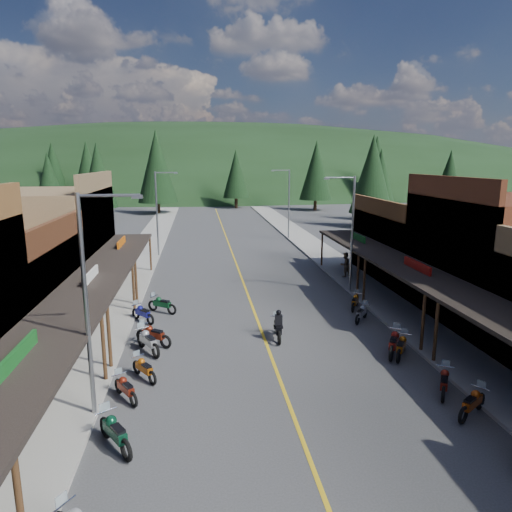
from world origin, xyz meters
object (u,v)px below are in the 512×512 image
object	(u,v)px
shop_east_3	(420,246)
bike_west_6	(144,368)
shop_east_2	(503,260)
bike_west_7	(148,340)
bike_east_7	(394,342)
bike_east_9	(355,301)
shop_west_3	(46,241)
bike_west_10	(162,304)
rider_on_bike	(278,327)
bike_east_4	(472,402)
pine_6	(450,173)
pine_11	(372,174)
pine_1	(87,170)
pine_8	(49,185)
pine_7	(53,169)
bike_west_9	(143,313)
pine_9	(380,178)
pine_10	(98,175)
streetlight_1	(158,210)
pine_3	(236,174)
streetlight_3	(288,201)
bike_east_5	(444,381)
bike_east_8	(362,312)
streetlight_0	(90,297)
pedestrian_east_b	(345,264)
pine_4	(316,170)
bike_west_5	(126,387)
pine_5	(376,165)
bike_west_4	(115,431)
bike_west_8	(153,334)
pine_2	(157,166)
streetlight_2	(350,229)

from	to	relation	value
shop_east_3	bike_west_6	bearing A→B (deg)	-142.93
shop_east_2	bike_west_7	xyz separation A→B (m)	(-19.54, -2.32, -2.88)
bike_east_7	bike_east_9	distance (m)	6.72
shop_west_3	bike_west_10	world-z (taller)	shop_west_3
bike_west_7	rider_on_bike	xyz separation A→B (m)	(6.44, 0.94, 0.02)
bike_east_4	pine_6	bearing A→B (deg)	116.13
pine_11	bike_west_7	world-z (taller)	pine_11
pine_1	pine_8	distance (m)	30.09
pine_7	bike_west_9	world-z (taller)	pine_7
shop_east_2	bike_west_6	size ratio (longest dim) A/B	5.86
shop_east_2	pine_7	xyz separation A→B (m)	(-45.78, 74.30, 3.72)
pine_9	pine_10	xyz separation A→B (m)	(-42.00, 5.00, 0.40)
shop_west_3	bike_west_7	distance (m)	14.66
shop_east_3	bike_west_10	distance (m)	20.32
streetlight_1	pine_9	distance (m)	38.61
pine_3	pine_11	size ratio (longest dim) A/B	0.89
shop_east_3	streetlight_1	world-z (taller)	streetlight_1
bike_west_6	bike_east_9	world-z (taller)	bike_east_9
streetlight_3	pine_7	size ratio (longest dim) A/B	0.64
bike_east_5	bike_east_8	bearing A→B (deg)	123.13
streetlight_0	bike_east_8	distance (m)	15.79
bike_west_10	pedestrian_east_b	distance (m)	15.03
bike_east_5	pedestrian_east_b	xyz separation A→B (m)	(1.77, 17.89, 0.54)
pine_4	bike_west_9	distance (m)	61.74
pine_4	bike_west_5	size ratio (longest dim) A/B	6.70
bike_east_8	rider_on_bike	distance (m)	5.56
pine_6	pine_8	bearing A→B (deg)	-160.56
pine_1	bike_east_9	size ratio (longest dim) A/B	6.69
pine_6	bike_east_8	world-z (taller)	pine_6
pine_3	pine_10	distance (m)	27.20
streetlight_0	pine_7	bearing A→B (deg)	106.99
streetlight_1	bike_west_6	bearing A→B (deg)	-87.03
pine_8	bike_west_6	size ratio (longest dim) A/B	5.38
pine_5	bike_east_4	xyz separation A→B (m)	(-27.66, -79.71, -7.43)
bike_west_6	bike_east_9	size ratio (longest dim) A/B	1.00
shop_west_3	pine_9	xyz separation A→B (m)	(37.78, 33.70, 2.86)
shop_west_3	pine_4	xyz separation A→B (m)	(31.78, 48.70, 3.72)
pine_8	bike_east_4	xyz separation A→B (m)	(28.34, -47.71, -5.41)
pine_10	bike_west_5	size ratio (longest dim) A/B	6.22
bike_west_5	bike_east_7	world-z (taller)	bike_east_7
streetlight_1	pine_5	xyz separation A→B (m)	(40.95, 50.00, 3.53)
bike_west_4	bike_west_8	bearing A→B (deg)	53.75
bike_east_4	bike_west_5	bearing A→B (deg)	-137.18
pine_8	bike_east_5	distance (m)	54.28
bike_east_4	bike_west_10	bearing A→B (deg)	-172.35
rider_on_bike	pedestrian_east_b	world-z (taller)	pedestrian_east_b
bike_west_6	pedestrian_east_b	distance (m)	20.37
pine_2	bike_west_9	size ratio (longest dim) A/B	7.04
bike_east_4	rider_on_bike	bearing A→B (deg)	-179.75
streetlight_2	bike_east_7	size ratio (longest dim) A/B	3.52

